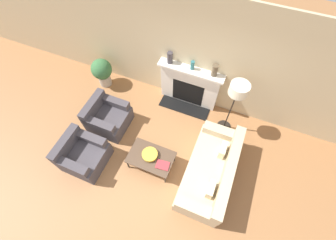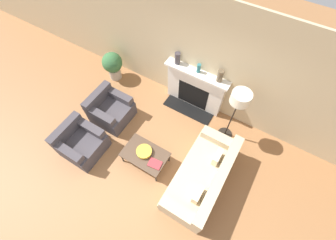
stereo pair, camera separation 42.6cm
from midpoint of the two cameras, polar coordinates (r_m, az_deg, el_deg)
ground_plane at (r=5.16m, az=-4.39°, el=-15.41°), size 18.00×18.00×0.00m
wall_back at (r=5.17m, az=6.52°, el=15.19°), size 18.00×0.06×2.90m
fireplace at (r=5.74m, az=3.28°, el=8.42°), size 1.60×0.59×1.18m
couch at (r=4.95m, az=8.53°, el=-12.92°), size 0.91×1.99×0.81m
armchair_near at (r=5.45m, az=-22.99°, el=-8.33°), size 0.88×0.88×0.77m
armchair_far at (r=5.75m, az=-17.21°, el=0.48°), size 0.88×0.88×0.77m
coffee_table at (r=4.98m, az=-6.84°, el=-9.58°), size 0.98×0.64×0.39m
bowl at (r=4.92m, az=-7.15°, el=-8.85°), size 0.34×0.34×0.09m
book at (r=4.84m, az=-3.94°, el=-11.53°), size 0.30×0.23×0.02m
floor_lamp at (r=4.76m, az=14.76°, el=6.35°), size 0.40×0.40×1.60m
mantel_vase_left at (r=5.34m, az=-1.88°, el=15.44°), size 0.13×0.13×0.29m
mantel_vase_center_left at (r=5.22m, az=3.84°, el=13.58°), size 0.09×0.09×0.22m
mantel_vase_center_right at (r=5.11m, az=9.39°, el=12.20°), size 0.13×0.13×0.29m
potted_plant at (r=6.51m, az=-18.25°, el=11.63°), size 0.55×0.55×0.84m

